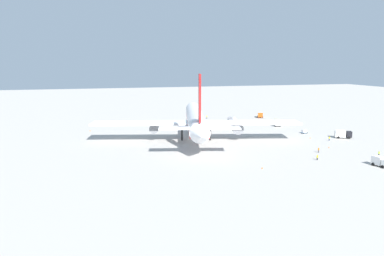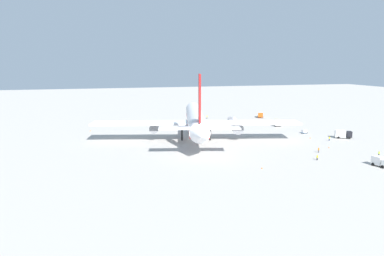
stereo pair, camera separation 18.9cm
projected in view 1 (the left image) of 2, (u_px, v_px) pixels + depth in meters
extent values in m
plane|color=#ADA8A0|center=(196.00, 139.00, 144.33)|extent=(600.00, 600.00, 0.00)
cylinder|color=white|center=(196.00, 119.00, 143.03)|extent=(58.73, 20.53, 6.44)
cone|color=white|center=(193.00, 109.00, 174.59)|extent=(6.53, 7.37, 6.31)
cone|color=white|center=(201.00, 135.00, 110.84)|extent=(7.73, 7.50, 6.12)
cube|color=red|center=(200.00, 98.00, 114.22)|extent=(5.94, 1.94, 14.30)
cube|color=white|center=(178.00, 128.00, 115.06)|extent=(7.04, 12.14, 0.36)
cube|color=white|center=(222.00, 128.00, 115.49)|extent=(7.04, 12.14, 0.36)
cube|color=white|center=(140.00, 123.00, 139.62)|extent=(17.21, 36.12, 0.70)
cylinder|color=slate|center=(154.00, 128.00, 141.13)|extent=(6.30, 4.70, 3.44)
cube|color=white|center=(252.00, 122.00, 140.97)|extent=(17.21, 36.12, 0.70)
cylinder|color=slate|center=(237.00, 128.00, 142.19)|extent=(6.52, 5.29, 4.02)
cylinder|color=black|center=(194.00, 124.00, 164.27)|extent=(0.70, 0.70, 4.42)
cylinder|color=black|center=(182.00, 135.00, 140.88)|extent=(0.70, 0.70, 4.42)
cylinder|color=black|center=(210.00, 134.00, 141.23)|extent=(0.70, 0.70, 4.42)
cube|color=red|center=(196.00, 123.00, 143.33)|extent=(56.36, 19.65, 0.50)
cube|color=#BF4C14|center=(260.00, 115.00, 197.65)|extent=(2.27, 2.82, 2.28)
cube|color=silver|center=(260.00, 114.00, 200.04)|extent=(3.59, 3.43, 2.28)
cube|color=black|center=(260.00, 114.00, 197.09)|extent=(0.94, 1.92, 1.00)
cylinder|color=black|center=(263.00, 117.00, 197.79)|extent=(0.94, 0.65, 0.90)
cylinder|color=black|center=(258.00, 117.00, 198.16)|extent=(0.94, 0.65, 0.90)
cylinder|color=black|center=(263.00, 116.00, 200.62)|extent=(0.94, 0.65, 0.90)
cylinder|color=black|center=(258.00, 116.00, 200.99)|extent=(0.94, 0.65, 0.90)
cube|color=black|center=(349.00, 134.00, 144.87)|extent=(2.98, 2.68, 2.27)
cube|color=silver|center=(340.00, 134.00, 145.38)|extent=(3.81, 4.41, 2.63)
cube|color=black|center=(351.00, 133.00, 144.66)|extent=(1.88, 0.96, 1.00)
cylinder|color=black|center=(348.00, 137.00, 146.27)|extent=(0.66, 0.94, 0.90)
cylinder|color=black|center=(349.00, 138.00, 143.90)|extent=(0.66, 0.94, 0.90)
cylinder|color=black|center=(337.00, 136.00, 146.91)|extent=(0.66, 0.94, 0.90)
cylinder|color=black|center=(338.00, 137.00, 144.55)|extent=(0.66, 0.94, 0.90)
cube|color=silver|center=(378.00, 160.00, 106.31)|extent=(3.25, 2.78, 2.29)
cylinder|color=black|center=(383.00, 167.00, 103.91)|extent=(0.94, 0.46, 0.90)
cylinder|color=black|center=(379.00, 163.00, 107.54)|extent=(0.94, 0.46, 0.90)
cylinder|color=black|center=(373.00, 164.00, 106.53)|extent=(0.94, 0.46, 0.90)
cube|color=yellow|center=(277.00, 122.00, 175.85)|extent=(2.68, 2.90, 2.30)
cube|color=#B2B2B7|center=(278.00, 122.00, 172.45)|extent=(4.56, 3.70, 2.59)
cube|color=black|center=(277.00, 120.00, 176.40)|extent=(0.84, 1.84, 1.01)
cylinder|color=black|center=(274.00, 124.00, 176.00)|extent=(0.95, 0.63, 0.90)
cylinder|color=black|center=(279.00, 124.00, 175.71)|extent=(0.95, 0.63, 0.90)
cylinder|color=black|center=(275.00, 125.00, 172.00)|extent=(0.95, 0.63, 0.90)
cylinder|color=black|center=(280.00, 126.00, 171.72)|extent=(0.95, 0.63, 0.90)
cube|color=silver|center=(232.00, 119.00, 189.17)|extent=(5.05, 3.17, 1.10)
cube|color=silver|center=(232.00, 117.00, 188.83)|extent=(3.37, 2.49, 0.55)
cylinder|color=black|center=(228.00, 120.00, 190.04)|extent=(0.68, 0.40, 0.64)
cylinder|color=black|center=(231.00, 119.00, 191.04)|extent=(0.68, 0.40, 0.64)
cylinder|color=black|center=(232.00, 121.00, 187.48)|extent=(0.68, 0.40, 0.64)
cylinder|color=black|center=(235.00, 120.00, 188.48)|extent=(0.68, 0.40, 0.64)
cube|color=#26598C|center=(304.00, 133.00, 155.32)|extent=(1.98, 2.78, 0.15)
cylinder|color=#333338|center=(307.00, 132.00, 156.09)|extent=(0.23, 0.60, 0.08)
cube|color=silver|center=(304.00, 131.00, 155.20)|extent=(1.75, 2.35, 1.18)
cylinder|color=black|center=(305.00, 132.00, 156.40)|extent=(0.22, 0.42, 0.40)
cylinder|color=black|center=(307.00, 133.00, 155.21)|extent=(0.22, 0.42, 0.40)
cylinder|color=black|center=(301.00, 133.00, 155.45)|extent=(0.22, 0.42, 0.40)
cylinder|color=black|center=(304.00, 133.00, 154.26)|extent=(0.22, 0.42, 0.40)
cylinder|color=#3F3F47|center=(319.00, 151.00, 122.14)|extent=(0.42, 0.42, 0.84)
cylinder|color=orange|center=(319.00, 149.00, 122.01)|extent=(0.53, 0.53, 0.63)
sphere|color=tan|center=(319.00, 148.00, 121.94)|extent=(0.23, 0.23, 0.23)
cylinder|color=black|center=(379.00, 155.00, 117.30)|extent=(0.41, 0.41, 0.84)
cylinder|color=#B2F219|center=(379.00, 153.00, 117.18)|extent=(0.51, 0.51, 0.63)
sphere|color=#8C6647|center=(379.00, 151.00, 117.10)|extent=(0.23, 0.23, 0.23)
cylinder|color=navy|center=(329.00, 140.00, 140.78)|extent=(0.40, 0.40, 0.80)
cylinder|color=yellow|center=(329.00, 138.00, 140.66)|extent=(0.50, 0.50, 0.60)
sphere|color=#8C6647|center=(329.00, 137.00, 140.59)|extent=(0.22, 0.22, 0.22)
cylinder|color=navy|center=(277.00, 121.00, 185.43)|extent=(0.45, 0.45, 0.79)
cylinder|color=#B2F219|center=(277.00, 120.00, 185.31)|extent=(0.57, 0.57, 0.59)
sphere|color=tan|center=(277.00, 119.00, 185.24)|extent=(0.21, 0.21, 0.21)
cylinder|color=#3F3F47|center=(207.00, 118.00, 195.51)|extent=(0.32, 0.32, 0.89)
cylinder|color=yellow|center=(207.00, 116.00, 195.38)|extent=(0.41, 0.41, 0.67)
sphere|color=tan|center=(207.00, 116.00, 195.30)|extent=(0.24, 0.24, 0.24)
cylinder|color=black|center=(317.00, 159.00, 112.83)|extent=(0.39, 0.39, 0.80)
cylinder|color=yellow|center=(317.00, 156.00, 112.71)|extent=(0.49, 0.49, 0.60)
sphere|color=#8C6647|center=(317.00, 155.00, 112.64)|extent=(0.22, 0.22, 0.22)
cone|color=orange|center=(329.00, 147.00, 128.79)|extent=(0.36, 0.36, 0.55)
cone|color=orange|center=(310.00, 138.00, 144.99)|extent=(0.36, 0.36, 0.55)
cone|color=orange|center=(262.00, 168.00, 103.47)|extent=(0.36, 0.36, 0.55)
cone|color=orange|center=(90.00, 131.00, 160.04)|extent=(0.36, 0.36, 0.55)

